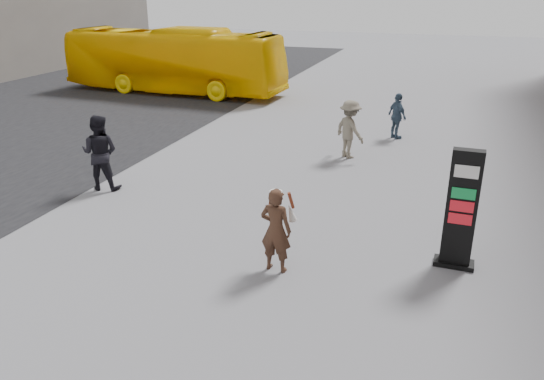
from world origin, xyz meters
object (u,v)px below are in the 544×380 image
(info_pylon, at_px, (461,210))
(woman, at_px, (276,229))
(pedestrian_c, at_px, (397,116))
(bus, at_px, (173,61))
(pedestrian_b, at_px, (350,129))
(pedestrian_a, at_px, (100,153))

(info_pylon, xyz_separation_m, woman, (-3.10, -1.20, -0.30))
(info_pylon, relative_size, pedestrian_c, 1.47)
(bus, xyz_separation_m, pedestrian_b, (9.85, -7.38, -0.63))
(info_pylon, bearing_deg, pedestrian_c, 105.24)
(woman, xyz_separation_m, pedestrian_b, (-0.04, 7.08, 0.05))
(pedestrian_b, xyz_separation_m, pedestrian_c, (1.11, 2.57, -0.10))
(woman, relative_size, pedestrian_a, 0.84)
(woman, relative_size, bus, 0.15)
(bus, relative_size, pedestrian_a, 5.61)
(woman, bearing_deg, pedestrian_b, -85.02)
(pedestrian_a, bearing_deg, pedestrian_c, -143.38)
(woman, xyz_separation_m, bus, (-9.88, 14.46, 0.67))
(pedestrian_c, bearing_deg, info_pylon, 151.84)
(info_pylon, relative_size, bus, 0.21)
(pedestrian_a, relative_size, pedestrian_c, 1.25)
(info_pylon, relative_size, pedestrian_a, 1.18)
(info_pylon, xyz_separation_m, pedestrian_c, (-2.03, 8.44, -0.36))
(pedestrian_b, bearing_deg, woman, 129.92)
(info_pylon, bearing_deg, woman, -157.01)
(woman, relative_size, pedestrian_b, 0.92)
(info_pylon, distance_m, pedestrian_b, 6.66)
(pedestrian_c, bearing_deg, woman, 132.01)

